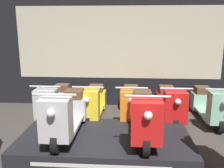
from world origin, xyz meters
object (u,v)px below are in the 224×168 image
(scooter_display_right, at_px, (144,116))
(scooter_backrow_3, at_px, (170,104))
(scooter_backrow_0, at_px, (55,102))
(scooter_backrow_4, at_px, (210,105))
(scooter_display_left, at_px, (67,114))
(scooter_backrow_2, at_px, (131,104))
(scooter_backrow_1, at_px, (93,103))

(scooter_display_right, height_order, scooter_backrow_3, scooter_display_right)
(scooter_backrow_0, height_order, scooter_backrow_4, same)
(scooter_display_left, relative_size, scooter_backrow_4, 1.00)
(scooter_display_left, relative_size, scooter_backrow_2, 1.00)
(scooter_backrow_1, distance_m, scooter_backrow_2, 0.81)
(scooter_backrow_2, distance_m, scooter_backrow_4, 1.62)
(scooter_display_left, bearing_deg, scooter_backrow_1, 80.44)
(scooter_backrow_1, bearing_deg, scooter_backrow_2, 0.00)
(scooter_display_right, height_order, scooter_backrow_2, scooter_display_right)
(scooter_backrow_1, relative_size, scooter_backrow_3, 1.00)
(scooter_backrow_1, bearing_deg, scooter_backrow_4, 0.00)
(scooter_display_left, bearing_deg, scooter_backrow_0, 113.73)
(scooter_backrow_3, bearing_deg, scooter_backrow_1, 180.00)
(scooter_display_right, relative_size, scooter_backrow_0, 1.00)
(scooter_display_right, distance_m, scooter_backrow_3, 1.49)
(scooter_backrow_0, xyz_separation_m, scooter_backrow_4, (3.25, 0.00, 0.00))
(scooter_backrow_1, height_order, scooter_backrow_4, same)
(scooter_backrow_1, bearing_deg, scooter_display_left, -99.56)
(scooter_backrow_1, xyz_separation_m, scooter_backrow_2, (0.81, 0.00, 0.00))
(scooter_display_left, xyz_separation_m, scooter_backrow_4, (2.66, 1.33, -0.22))
(scooter_backrow_4, bearing_deg, scooter_backrow_3, 180.00)
(scooter_display_right, bearing_deg, scooter_display_left, 180.00)
(scooter_backrow_3, height_order, scooter_backrow_4, same)
(scooter_display_left, distance_m, scooter_backrow_4, 2.98)
(scooter_display_right, xyz_separation_m, scooter_backrow_1, (-1.00, 1.33, -0.22))
(scooter_display_left, height_order, scooter_display_right, same)
(scooter_backrow_1, bearing_deg, scooter_backrow_0, 180.00)
(scooter_backrow_3, bearing_deg, scooter_display_right, -115.02)
(scooter_backrow_0, relative_size, scooter_backrow_1, 1.00)
(scooter_display_right, height_order, scooter_backrow_0, scooter_display_right)
(scooter_backrow_0, distance_m, scooter_backrow_1, 0.81)
(scooter_backrow_4, bearing_deg, scooter_display_left, -153.35)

